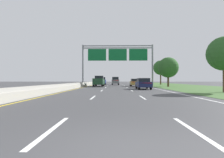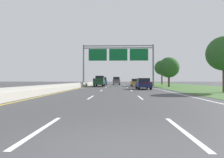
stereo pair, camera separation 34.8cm
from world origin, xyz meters
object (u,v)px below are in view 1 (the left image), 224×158
at_px(car_grey_centre_lane_suv, 115,81).
at_px(overhead_sign_gantry, 118,57).
at_px(car_gold_right_lane_sedan, 135,82).
at_px(roadside_tree_far, 161,68).
at_px(roadside_tree_mid, 168,67).
at_px(car_navy_right_lane_sedan, 143,83).
at_px(car_blue_left_lane_suv, 102,81).
at_px(pickup_truck_darkgreen, 99,81).

bearing_deg(car_grey_centre_lane_suv, overhead_sign_gantry, -178.40).
bearing_deg(car_gold_right_lane_sedan, roadside_tree_far, -31.50).
bearing_deg(roadside_tree_mid, car_navy_right_lane_sedan, -123.54).
relative_size(overhead_sign_gantry, car_blue_left_lane_suv, 3.18).
relative_size(overhead_sign_gantry, roadside_tree_mid, 2.63).
bearing_deg(roadside_tree_far, car_grey_centre_lane_suv, -164.24).
bearing_deg(pickup_truck_darkgreen, overhead_sign_gantry, -81.58).
bearing_deg(overhead_sign_gantry, car_blue_left_lane_suv, 106.31).
height_order(overhead_sign_gantry, car_grey_centre_lane_suv, overhead_sign_gantry).
xyz_separation_m(roadside_tree_mid, roadside_tree_far, (2.66, 16.80, 1.07)).
bearing_deg(roadside_tree_far, pickup_truck_darkgreen, -138.61).
bearing_deg(car_navy_right_lane_sedan, overhead_sign_gantry, 15.85).
relative_size(car_grey_centre_lane_suv, car_gold_right_lane_sedan, 1.07).
bearing_deg(overhead_sign_gantry, roadside_tree_mid, -16.73).
distance_m(car_grey_centre_lane_suv, roadside_tree_mid, 16.88).
distance_m(car_grey_centre_lane_suv, car_gold_right_lane_sedan, 11.05).
xyz_separation_m(overhead_sign_gantry, roadside_tree_far, (12.42, 13.86, -1.45)).
bearing_deg(car_blue_left_lane_suv, roadside_tree_mid, -142.29).
height_order(overhead_sign_gantry, car_blue_left_lane_suv, overhead_sign_gantry).
relative_size(pickup_truck_darkgreen, car_navy_right_lane_sedan, 1.23).
xyz_separation_m(pickup_truck_darkgreen, car_navy_right_lane_sedan, (7.42, -11.83, -0.26)).
bearing_deg(car_gold_right_lane_sedan, roadside_tree_mid, -114.04).
xyz_separation_m(car_gold_right_lane_sedan, roadside_tree_far, (8.84, 13.91, 3.98)).
height_order(pickup_truck_darkgreen, roadside_tree_mid, roadside_tree_mid).
relative_size(overhead_sign_gantry, car_gold_right_lane_sedan, 3.40).
bearing_deg(pickup_truck_darkgreen, roadside_tree_mid, -99.21).
height_order(pickup_truck_darkgreen, car_blue_left_lane_suv, pickup_truck_darkgreen).
distance_m(car_gold_right_lane_sedan, car_blue_left_lane_suv, 16.37).
relative_size(car_grey_centre_lane_suv, car_navy_right_lane_sedan, 1.08).
distance_m(overhead_sign_gantry, car_navy_right_lane_sedan, 13.94).
relative_size(car_blue_left_lane_suv, roadside_tree_mid, 0.83).
height_order(overhead_sign_gantry, pickup_truck_darkgreen, overhead_sign_gantry).
height_order(overhead_sign_gantry, roadside_tree_mid, overhead_sign_gantry).
bearing_deg(car_blue_left_lane_suv, car_grey_centre_lane_suv, -139.34).
bearing_deg(overhead_sign_gantry, car_navy_right_lane_sedan, -74.07).
xyz_separation_m(car_blue_left_lane_suv, roadside_tree_mid, (13.96, -17.29, 2.64)).
distance_m(car_blue_left_lane_suv, roadside_tree_mid, 22.38).
relative_size(car_navy_right_lane_sedan, car_blue_left_lane_suv, 0.93).
relative_size(overhead_sign_gantry, roadside_tree_far, 2.19).
distance_m(car_gold_right_lane_sedan, roadside_tree_far, 16.96).
height_order(car_grey_centre_lane_suv, car_navy_right_lane_sedan, car_grey_centre_lane_suv).
bearing_deg(car_blue_left_lane_suv, pickup_truck_darkgreen, 179.95).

